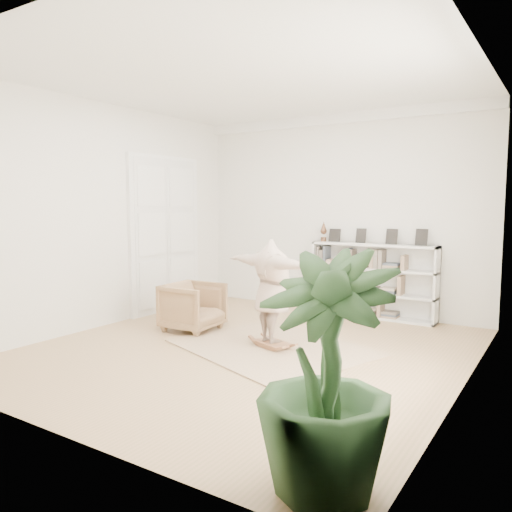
{
  "coord_description": "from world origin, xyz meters",
  "views": [
    {
      "loc": [
        3.67,
        -5.56,
        1.99
      ],
      "look_at": [
        -0.14,
        0.4,
        1.25
      ],
      "focal_mm": 35.0,
      "sensor_mm": 36.0,
      "label": 1
    }
  ],
  "objects": [
    {
      "name": "person",
      "position": [
        0.24,
        0.22,
        0.84
      ],
      "size": [
        1.81,
        1.03,
        1.42
      ],
      "primitive_type": "imported",
      "rotation": [
        0.0,
        0.0,
        2.8
      ],
      "color": "tan",
      "rests_on": "rocker_board"
    },
    {
      "name": "rocker_board",
      "position": [
        0.24,
        0.22,
        0.07
      ],
      "size": [
        0.59,
        0.46,
        0.11
      ],
      "rotation": [
        0.0,
        0.0,
        -0.34
      ],
      "color": "#8F5939",
      "rests_on": "rug"
    },
    {
      "name": "houseplant",
      "position": [
        2.3,
        -2.55,
        0.84
      ],
      "size": [
        0.94,
        0.94,
        1.68
      ],
      "primitive_type": "imported",
      "rotation": [
        0.0,
        0.0,
        -0.0
      ],
      "color": "#284C26",
      "rests_on": "floor"
    },
    {
      "name": "rug",
      "position": [
        0.24,
        0.22,
        0.01
      ],
      "size": [
        3.03,
        2.72,
        0.02
      ],
      "primitive_type": "cube",
      "rotation": [
        0.0,
        0.0,
        -0.34
      ],
      "color": "tan",
      "rests_on": "floor"
    },
    {
      "name": "room_shell",
      "position": [
        0.0,
        2.94,
        3.51
      ],
      "size": [
        6.0,
        6.0,
        6.0
      ],
      "color": "silver",
      "rests_on": "floor"
    },
    {
      "name": "bookshelf",
      "position": [
        0.74,
        2.82,
        0.64
      ],
      "size": [
        2.2,
        0.35,
        1.64
      ],
      "color": "silver",
      "rests_on": "floor"
    },
    {
      "name": "doors",
      "position": [
        -2.7,
        1.3,
        1.4
      ],
      "size": [
        0.09,
        1.78,
        2.92
      ],
      "color": "white",
      "rests_on": "floor"
    },
    {
      "name": "armchair",
      "position": [
        -1.33,
        0.41,
        0.38
      ],
      "size": [
        0.86,
        0.84,
        0.75
      ],
      "primitive_type": "imported",
      "rotation": [
        0.0,
        0.0,
        1.62
      ],
      "color": "tan",
      "rests_on": "floor"
    },
    {
      "name": "floor",
      "position": [
        0.0,
        0.0,
        0.0
      ],
      "size": [
        6.0,
        6.0,
        0.0
      ],
      "primitive_type": "plane",
      "color": "#9F8152",
      "rests_on": "ground"
    }
  ]
}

